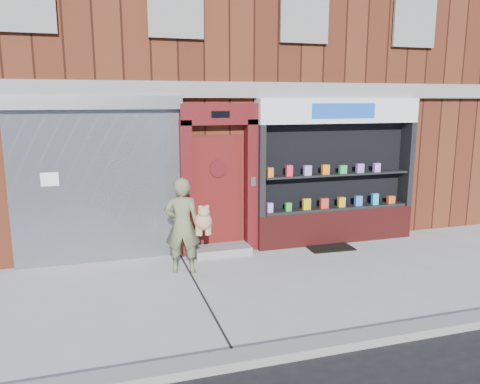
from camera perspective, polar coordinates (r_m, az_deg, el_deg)
name	(u,v)px	position (r m, az deg, el deg)	size (l,w,h in m)	color
ground	(291,281)	(7.98, 6.27, -10.70)	(80.00, 80.00, 0.00)	#9E9E99
curb	(360,339)	(6.23, 14.45, -16.99)	(60.00, 0.30, 0.12)	gray
building	(207,61)	(13.16, -4.05, 15.65)	(12.00, 8.16, 8.00)	#4C1E11
shutter_bay	(97,170)	(8.80, -17.03, 2.55)	(3.10, 0.30, 3.04)	gray
red_door_bay	(219,179)	(9.06, -2.56, 1.58)	(1.52, 0.58, 2.90)	#4B0C0F
pharmacy_bay	(336,178)	(9.94, 11.60, 1.72)	(3.50, 0.41, 3.00)	#5A1815
woman	(184,225)	(8.10, -6.84, -4.03)	(0.84, 0.59, 1.68)	#666D47
doormat	(329,247)	(9.79, 10.81, -6.59)	(0.91, 0.64, 0.02)	black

